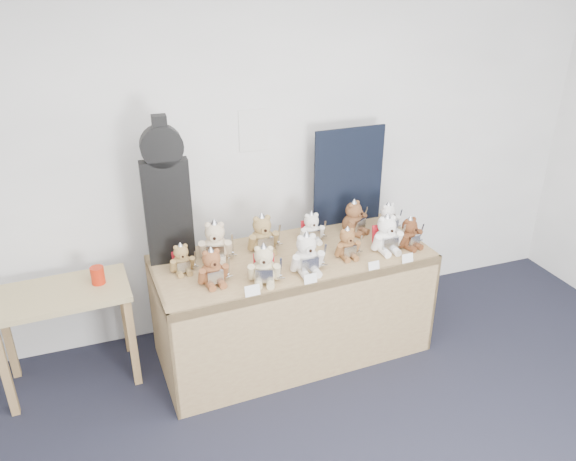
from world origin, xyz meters
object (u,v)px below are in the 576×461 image
object	(u,v)px
display_table	(297,282)
red_cup	(98,275)
teddy_front_right	(347,244)
teddy_back_end	(388,219)
teddy_back_right	(354,219)
teddy_back_far_left	(182,260)
teddy_front_centre	(307,255)
teddy_front_far_right	(387,235)
teddy_front_far_left	(212,268)
teddy_back_centre_left	(263,235)
teddy_back_centre_right	(311,229)
guitar_case	(166,193)
side_table	(63,308)
teddy_back_left	(215,243)
teddy_front_left	(264,266)
teddy_front_end	(410,234)

from	to	relation	value
display_table	red_cup	bearing A→B (deg)	164.52
teddy_front_right	teddy_back_end	xyz separation A→B (m)	(0.45, 0.25, 0.01)
teddy_back_right	teddy_back_far_left	size ratio (longest dim) A/B	1.27
teddy_front_centre	teddy_front_far_right	world-z (taller)	teddy_front_centre
teddy_front_far_left	teddy_back_right	size ratio (longest dim) A/B	0.95
teddy_back_far_left	teddy_front_far_right	bearing A→B (deg)	-10.49
teddy_back_centre_left	teddy_back_centre_right	xyz separation A→B (m)	(0.38, 0.02, -0.02)
red_cup	teddy_front_centre	distance (m)	1.38
teddy_back_centre_left	teddy_back_end	world-z (taller)	teddy_back_centre_left
teddy_back_far_left	guitar_case	bearing A→B (deg)	97.72
teddy_front_far_right	side_table	bearing A→B (deg)	171.58
teddy_back_left	teddy_back_centre_left	bearing A→B (deg)	17.20
teddy_back_end	teddy_back_far_left	xyz separation A→B (m)	(-1.55, -0.08, -0.02)
teddy_front_left	teddy_back_far_left	distance (m)	0.56
teddy_front_left	teddy_back_end	world-z (taller)	teddy_front_left
teddy_front_far_left	teddy_front_far_right	world-z (taller)	teddy_front_far_right
side_table	teddy_back_centre_left	xyz separation A→B (m)	(1.36, -0.05, 0.33)
display_table	teddy_front_far_right	xyz separation A→B (m)	(0.64, -0.07, 0.29)
teddy_back_end	teddy_front_right	bearing A→B (deg)	-167.39
display_table	guitar_case	bearing A→B (deg)	156.83
teddy_front_far_right	teddy_back_end	xyz separation A→B (m)	(0.16, 0.26, -0.02)
side_table	teddy_front_centre	size ratio (longest dim) A/B	2.85
red_cup	teddy_back_centre_right	xyz separation A→B (m)	(1.49, -0.05, 0.12)
teddy_back_far_left	teddy_front_end	bearing A→B (deg)	-9.81
teddy_back_left	teddy_back_far_left	xyz separation A→B (m)	(-0.25, -0.09, -0.04)
teddy_front_end	display_table	bearing A→B (deg)	159.32
teddy_front_far_left	teddy_back_end	world-z (taller)	teddy_front_far_left
red_cup	teddy_back_right	distance (m)	1.84
teddy_front_far_right	teddy_back_right	distance (m)	0.35
side_table	teddy_back_far_left	bearing A→B (deg)	-13.72
teddy_front_centre	teddy_back_end	size ratio (longest dim) A/B	1.17
teddy_front_centre	teddy_back_far_left	bearing A→B (deg)	160.55
guitar_case	teddy_back_centre_left	xyz separation A→B (m)	(0.62, -0.07, -0.37)
side_table	guitar_case	size ratio (longest dim) A/B	0.88
teddy_front_right	teddy_front_far_right	size ratio (longest dim) A/B	0.80
display_table	teddy_back_end	distance (m)	0.86
teddy_front_far_right	teddy_back_far_left	size ratio (longest dim) A/B	1.34
teddy_front_centre	teddy_back_centre_right	bearing A→B (deg)	64.19
teddy_back_centre_left	teddy_front_far_right	bearing A→B (deg)	-21.50
teddy_front_end	teddy_back_far_left	distance (m)	1.59
teddy_front_far_left	teddy_back_left	bearing A→B (deg)	67.71
display_table	teddy_front_centre	world-z (taller)	teddy_front_centre
guitar_case	teddy_back_left	xyz separation A→B (m)	(0.28, -0.09, -0.36)
teddy_front_right	teddy_front_end	distance (m)	0.48
side_table	guitar_case	distance (m)	1.01
teddy_front_far_left	teddy_back_centre_left	bearing A→B (deg)	30.88
teddy_front_left	teddy_front_end	size ratio (longest dim) A/B	1.13
display_table	teddy_front_centre	xyz separation A→B (m)	(0.01, -0.15, 0.29)
teddy_front_left	teddy_back_end	bearing A→B (deg)	35.76
teddy_back_left	teddy_back_centre_right	distance (m)	0.72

